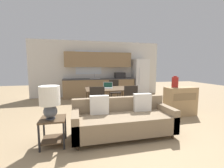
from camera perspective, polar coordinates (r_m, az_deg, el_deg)
name	(u,v)px	position (r m, az deg, el deg)	size (l,w,h in m)	color
ground_plane	(130,137)	(3.37, 6.94, -19.28)	(20.00, 20.00, 0.00)	#9E8460
wall_back	(98,69)	(7.54, -5.32, 5.76)	(6.40, 0.07, 2.70)	silver
kitchen_counter	(100,80)	(7.27, -4.74, 1.69)	(3.39, 0.65, 2.15)	#8E704C
refrigerator	(140,77)	(7.76, 10.67, 2.46)	(0.70, 0.72, 1.83)	white
dining_table	(108,90)	(5.03, -1.72, -2.36)	(1.45, 0.99, 0.74)	brown
couch	(123,120)	(3.32, 4.09, -13.36)	(2.11, 0.80, 0.86)	#3D2D1E
side_table	(53,127)	(3.10, -21.51, -15.04)	(0.45, 0.45, 0.52)	brown
table_lamp	(50,100)	(2.93, -22.61, -5.48)	(0.36, 0.36, 0.61)	#4C515B
credenza	(180,101)	(4.99, 24.56, -5.99)	(0.93, 0.39, 0.86)	tan
vase	(175,82)	(4.82, 22.88, 0.71)	(0.19, 0.19, 0.33)	maroon
dining_chair_far_right	(114,90)	(6.01, 0.92, -2.39)	(0.43, 0.43, 0.94)	black
dining_chair_near_left	(97,101)	(4.19, -5.75, -6.44)	(0.45, 0.45, 0.94)	black
dining_chair_near_right	(129,99)	(4.37, 6.61, -5.88)	(0.43, 0.43, 0.94)	black
laptop	(108,87)	(5.12, -1.60, -0.97)	(0.38, 0.33, 0.20)	#B7BABC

